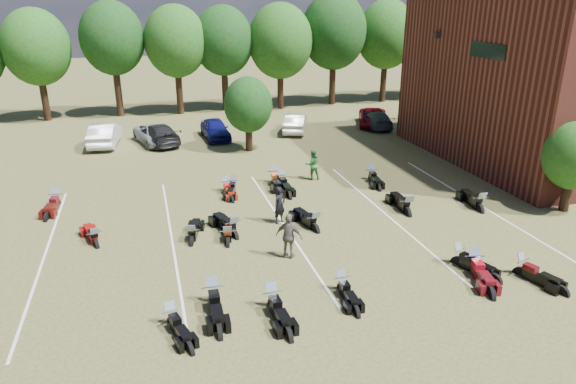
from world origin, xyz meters
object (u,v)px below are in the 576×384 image
object	(u,v)px
car_4	(215,129)
person_black	(280,205)
person_green	(313,165)
motorcycle_0	(172,326)
motorcycle_7	(96,246)
motorcycle_3	(272,308)
motorcycle_14	(58,206)
person_grey	(289,236)

from	to	relation	value
car_4	person_black	bearing A→B (deg)	-91.46
person_green	motorcycle_0	bearing A→B (deg)	57.70
motorcycle_7	motorcycle_3	bearing A→B (deg)	115.45
person_green	motorcycle_3	distance (m)	13.18
person_black	motorcycle_3	xyz separation A→B (m)	(-2.03, -6.65, -0.87)
motorcycle_3	motorcycle_14	xyz separation A→B (m)	(-8.03, 11.58, 0.00)
person_grey	motorcycle_7	bearing A→B (deg)	12.85
motorcycle_0	motorcycle_3	size ratio (longest dim) A/B	0.89
person_grey	motorcycle_14	world-z (taller)	person_grey
car_4	motorcycle_0	xyz separation A→B (m)	(-4.66, -22.57, -0.72)
person_grey	person_black	bearing A→B (deg)	-62.81
motorcycle_0	person_black	bearing A→B (deg)	35.74
motorcycle_14	motorcycle_0	bearing A→B (deg)	-58.91
person_green	person_grey	xyz separation A→B (m)	(-3.87, -8.71, 0.06)
person_black	motorcycle_0	xyz separation A→B (m)	(-5.29, -6.72, -0.87)
person_green	motorcycle_0	xyz separation A→B (m)	(-8.64, -12.06, -0.87)
motorcycle_14	person_grey	bearing A→B (deg)	-32.17
person_grey	motorcycle_3	size ratio (longest dim) A/B	0.80
car_4	person_grey	xyz separation A→B (m)	(0.11, -19.22, 0.21)
motorcycle_7	motorcycle_14	xyz separation A→B (m)	(-2.12, 5.14, 0.00)
motorcycle_3	car_4	bearing A→B (deg)	83.41
person_green	motorcycle_7	world-z (taller)	person_green
car_4	motorcycle_14	distance (m)	14.45
person_grey	motorcycle_0	distance (m)	5.91
car_4	person_green	size ratio (longest dim) A/B	2.43
car_4	person_green	bearing A→B (deg)	-72.99
car_4	person_green	xyz separation A→B (m)	(3.98, -10.51, 0.15)
person_black	motorcycle_0	bearing A→B (deg)	-157.20
motorcycle_0	motorcycle_7	size ratio (longest dim) A/B	0.94
motorcycle_7	person_black	bearing A→B (deg)	164.43
car_4	motorcycle_14	xyz separation A→B (m)	(-9.43, -10.92, -0.72)
person_grey	motorcycle_14	bearing A→B (deg)	-5.13
person_black	person_grey	world-z (taller)	person_grey
motorcycle_14	person_green	bearing A→B (deg)	10.60
car_4	motorcycle_7	world-z (taller)	car_4
person_black	person_grey	distance (m)	3.41
person_black	motorcycle_14	size ratio (longest dim) A/B	0.75
person_green	person_grey	world-z (taller)	person_grey
person_green	motorcycle_7	distance (m)	12.62
person_grey	motorcycle_3	xyz separation A→B (m)	(-1.52, -3.28, -0.93)
person_grey	motorcycle_3	world-z (taller)	person_grey
person_grey	motorcycle_0	bearing A→B (deg)	70.92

